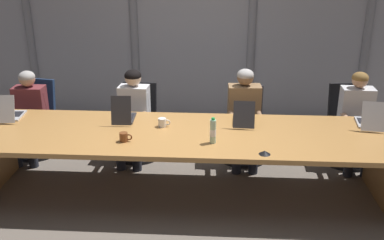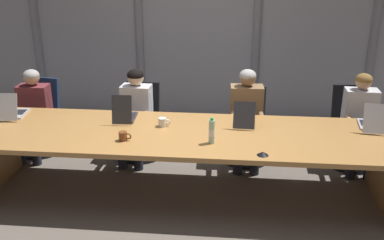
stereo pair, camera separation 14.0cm
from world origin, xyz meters
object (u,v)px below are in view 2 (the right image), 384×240
(office_chair_center, at_px, (246,133))
(conference_mic_left_side, at_px, (263,154))
(coffee_mug_near, at_px, (123,136))
(person_right_mid, at_px, (360,117))
(person_left_mid, at_px, (135,110))
(office_chair_right_mid, at_px, (351,136))
(water_bottle_primary, at_px, (212,132))
(office_chair_left_mid, at_px, (140,129))
(laptop_left_mid, at_px, (125,115))
(laptop_center, at_px, (244,120))
(laptop_right_mid, at_px, (372,123))
(person_center, at_px, (246,112))
(office_chair_left_end, at_px, (40,125))
(laptop_left_end, at_px, (13,111))
(person_left_end, at_px, (32,108))
(coffee_mug_far, at_px, (163,122))

(office_chair_center, bearing_deg, conference_mic_left_side, 8.49)
(office_chair_center, height_order, coffee_mug_near, office_chair_center)
(office_chair_center, bearing_deg, person_right_mid, 87.66)
(office_chair_center, distance_m, person_left_mid, 1.42)
(office_chair_right_mid, height_order, water_bottle_primary, water_bottle_primary)
(office_chair_left_mid, relative_size, office_chair_right_mid, 0.96)
(laptop_left_mid, xyz_separation_m, laptop_center, (1.31, -0.00, -0.01))
(laptop_right_mid, distance_m, office_chair_center, 1.52)
(office_chair_left_mid, xyz_separation_m, person_center, (1.34, -0.15, 0.33))
(laptop_right_mid, height_order, coffee_mug_near, laptop_right_mid)
(office_chair_center, distance_m, coffee_mug_near, 1.81)
(person_right_mid, bearing_deg, water_bottle_primary, -56.20)
(laptop_center, distance_m, person_right_mid, 1.48)
(coffee_mug_near, bearing_deg, office_chair_left_end, 139.26)
(laptop_center, xyz_separation_m, coffee_mug_near, (-1.19, -0.54, -0.01))
(laptop_left_end, height_order, office_chair_left_mid, laptop_left_end)
(laptop_right_mid, height_order, conference_mic_left_side, laptop_right_mid)
(laptop_left_end, bearing_deg, office_chair_left_end, -1.68)
(laptop_left_mid, distance_m, laptop_center, 1.31)
(office_chair_right_mid, bearing_deg, office_chair_left_mid, -95.86)
(laptop_left_end, xyz_separation_m, office_chair_right_mid, (3.93, 0.70, -0.44))
(office_chair_center, height_order, person_left_mid, person_left_mid)
(laptop_left_mid, relative_size, laptop_right_mid, 0.89)
(office_chair_left_end, relative_size, office_chair_center, 1.04)
(laptop_left_mid, height_order, office_chair_left_mid, laptop_left_mid)
(office_chair_left_mid, distance_m, office_chair_right_mid, 2.63)
(person_left_end, relative_size, water_bottle_primary, 4.25)
(person_left_mid, bearing_deg, office_chair_left_end, -93.24)
(laptop_left_end, xyz_separation_m, coffee_mug_far, (1.73, -0.13, -0.01))
(laptop_right_mid, xyz_separation_m, office_chair_left_mid, (-2.64, 0.68, -0.45))
(laptop_left_end, bearing_deg, conference_mic_left_side, -110.13)
(person_left_end, xyz_separation_m, person_right_mid, (4.00, 0.00, 0.02))
(person_left_mid, height_order, coffee_mug_far, person_left_mid)
(office_chair_left_end, xyz_separation_m, office_chair_left_mid, (1.34, -0.00, -0.01))
(office_chair_right_mid, bearing_deg, coffee_mug_near, -69.74)
(laptop_left_end, xyz_separation_m, person_center, (2.64, 0.55, -0.12))
(office_chair_center, xyz_separation_m, coffee_mug_near, (-1.25, -1.24, 0.44))
(laptop_left_mid, distance_m, person_right_mid, 2.74)
(person_left_end, distance_m, conference_mic_left_side, 3.07)
(conference_mic_left_side, bearing_deg, person_right_mid, 46.89)
(office_chair_center, xyz_separation_m, conference_mic_left_side, (0.11, -1.45, 0.41))
(person_right_mid, distance_m, water_bottle_primary, 2.01)
(laptop_left_end, relative_size, person_right_mid, 0.37)
(person_left_mid, bearing_deg, office_chair_left_mid, 175.80)
(laptop_right_mid, height_order, coffee_mug_far, laptop_right_mid)
(laptop_left_end, distance_m, person_left_mid, 1.40)
(laptop_left_mid, bearing_deg, conference_mic_left_side, -119.39)
(person_left_end, xyz_separation_m, coffee_mug_far, (1.76, -0.67, 0.15))
(laptop_center, xyz_separation_m, office_chair_left_mid, (-1.30, 0.70, -0.45))
(laptop_center, height_order, laptop_right_mid, laptop_right_mid)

